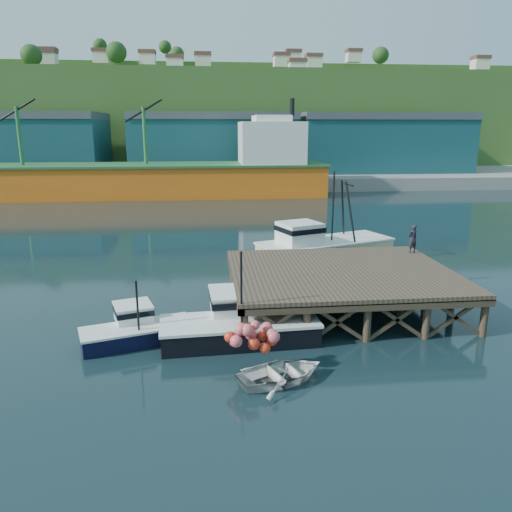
{
  "coord_description": "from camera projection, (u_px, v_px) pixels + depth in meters",
  "views": [
    {
      "loc": [
        -1.85,
        -25.6,
        9.65
      ],
      "look_at": [
        1.02,
        2.0,
        2.51
      ],
      "focal_mm": 35.0,
      "sensor_mm": 36.0,
      "label": 1
    }
  ],
  "objects": [
    {
      "name": "hillside",
      "position": [
        210.0,
        122.0,
        120.83
      ],
      "size": [
        220.0,
        50.0,
        22.0
      ],
      "primitive_type": "cube",
      "color": "#2D511E",
      "rests_on": "ground"
    },
    {
      "name": "warehouse_right",
      "position": [
        378.0,
        146.0,
        91.25
      ],
      "size": [
        30.0,
        16.0,
        9.0
      ],
      "primitive_type": "cube",
      "color": "#17474E",
      "rests_on": "far_quay"
    },
    {
      "name": "cargo_ship",
      "position": [
        158.0,
        173.0,
        71.81
      ],
      "size": [
        55.5,
        10.0,
        13.75
      ],
      "color": "orange",
      "rests_on": "ground"
    },
    {
      "name": "far_quay",
      "position": [
        214.0,
        175.0,
        94.43
      ],
      "size": [
        160.0,
        40.0,
        2.0
      ],
      "primitive_type": "cube",
      "color": "gray",
      "rests_on": "ground"
    },
    {
      "name": "ground",
      "position": [
        241.0,
        310.0,
        27.25
      ],
      "size": [
        300.0,
        300.0,
        0.0
      ],
      "primitive_type": "plane",
      "color": "black",
      "rests_on": "ground"
    },
    {
      "name": "boat_navy",
      "position": [
        136.0,
        328.0,
        23.13
      ],
      "size": [
        5.36,
        3.53,
        3.15
      ],
      "rotation": [
        0.0,
        0.0,
        0.3
      ],
      "color": "black",
      "rests_on": "ground"
    },
    {
      "name": "wharf",
      "position": [
        342.0,
        274.0,
        27.14
      ],
      "size": [
        12.0,
        10.0,
        2.62
      ],
      "color": "brown",
      "rests_on": "ground"
    },
    {
      "name": "dinghy",
      "position": [
        281.0,
        373.0,
        19.48
      ],
      "size": [
        4.19,
        3.57,
        0.74
      ],
      "primitive_type": "imported",
      "rotation": [
        0.0,
        0.0,
        1.91
      ],
      "color": "silver",
      "rests_on": "ground"
    },
    {
      "name": "warehouse_mid",
      "position": [
        214.0,
        146.0,
        88.24
      ],
      "size": [
        28.0,
        16.0,
        9.0
      ],
      "primitive_type": "cube",
      "color": "#17474E",
      "rests_on": "far_quay"
    },
    {
      "name": "dockworker",
      "position": [
        413.0,
        239.0,
        30.8
      ],
      "size": [
        0.74,
        0.6,
        1.77
      ],
      "primitive_type": "imported",
      "rotation": [
        0.0,
        0.0,
        3.44
      ],
      "color": "black",
      "rests_on": "wharf"
    },
    {
      "name": "boat_black",
      "position": [
        239.0,
        322.0,
        23.31
      ],
      "size": [
        7.42,
        6.23,
        4.5
      ],
      "rotation": [
        0.0,
        0.0,
        0.06
      ],
      "color": "black",
      "rests_on": "ground"
    },
    {
      "name": "trawler",
      "position": [
        322.0,
        245.0,
        36.38
      ],
      "size": [
        10.61,
        6.84,
        6.69
      ],
      "rotation": [
        0.0,
        0.0,
        0.36
      ],
      "color": "beige",
      "rests_on": "ground"
    },
    {
      "name": "warehouse_left",
      "position": [
        7.0,
        147.0,
        84.73
      ],
      "size": [
        32.0,
        16.0,
        9.0
      ],
      "primitive_type": "cube",
      "color": "#17474E",
      "rests_on": "far_quay"
    }
  ]
}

